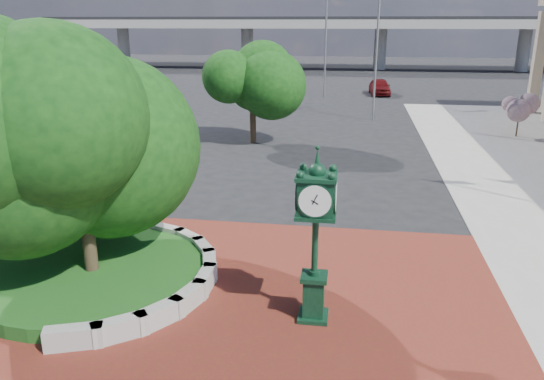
% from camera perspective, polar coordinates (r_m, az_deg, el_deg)
% --- Properties ---
extents(ground, '(200.00, 200.00, 0.00)m').
position_cam_1_polar(ground, '(14.18, -0.02, -11.31)').
color(ground, black).
rests_on(ground, ground).
extents(plaza, '(12.00, 12.00, 0.04)m').
position_cam_1_polar(plaza, '(13.31, -0.72, -13.29)').
color(plaza, maroon).
rests_on(plaza, ground).
extents(planter_wall, '(2.96, 6.77, 0.54)m').
position_cam_1_polar(planter_wall, '(14.67, -10.66, -9.38)').
color(planter_wall, '#9E9B93').
rests_on(planter_wall, ground).
extents(grass_bed, '(6.10, 6.10, 0.40)m').
position_cam_1_polar(grass_bed, '(15.59, -18.71, -8.67)').
color(grass_bed, '#124116').
rests_on(grass_bed, ground).
extents(overpass, '(90.00, 12.00, 7.50)m').
position_cam_1_polar(overpass, '(82.27, 7.91, 17.31)').
color(overpass, '#9E9B93').
rests_on(overpass, ground).
extents(tree_planter, '(5.20, 5.20, 6.33)m').
position_cam_1_polar(tree_planter, '(14.43, -20.08, 4.01)').
color(tree_planter, '#38281C').
rests_on(tree_planter, ground).
extents(tree_street, '(4.40, 4.40, 5.45)m').
position_cam_1_polar(tree_street, '(31.04, -2.10, 10.96)').
color(tree_street, '#38281C').
rests_on(tree_street, ground).
extents(post_clock, '(0.89, 0.89, 4.23)m').
position_cam_1_polar(post_clock, '(12.18, 4.69, -4.29)').
color(post_clock, black).
rests_on(post_clock, ground).
extents(parked_car, '(2.17, 4.73, 1.57)m').
position_cam_1_polar(parked_car, '(53.69, 11.50, 10.84)').
color(parked_car, '#540C0D').
rests_on(parked_car, ground).
extents(street_lamp_near, '(1.87, 0.98, 8.86)m').
position_cam_1_polar(street_lamp_near, '(39.08, 11.50, 14.90)').
color(street_lamp_near, slate).
rests_on(street_lamp_near, ground).
extents(street_lamp_far, '(2.08, 0.78, 9.48)m').
position_cam_1_polar(street_lamp_far, '(51.19, 6.07, 16.13)').
color(street_lamp_far, slate).
rests_on(street_lamp_far, ground).
extents(shrub_far, '(1.20, 1.20, 2.20)m').
position_cam_1_polar(shrub_far, '(36.22, 25.07, 7.67)').
color(shrub_far, '#38281C').
rests_on(shrub_far, ground).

